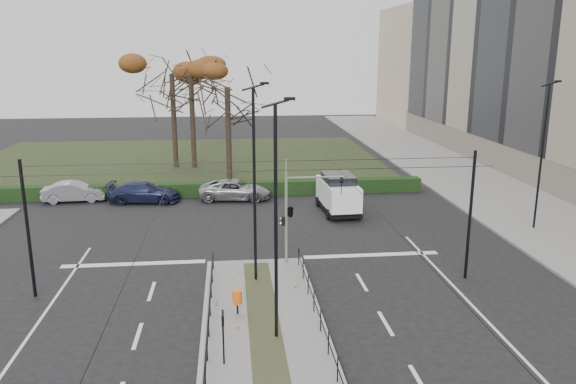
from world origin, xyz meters
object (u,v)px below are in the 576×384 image
object	(u,v)px
traffic_light	(292,210)
bare_tree_near	(227,94)
streetlamp_sidewalk	(542,155)
bare_tree_center	(191,83)
litter_bin	(237,297)
rust_tree	(172,74)
streetlamp_median_near	(276,221)
parked_car_second	(74,192)
white_van	(338,193)
streetlamp_median_far	(255,183)
parked_car_third	(144,192)
info_panel	(223,324)
parked_car_fourth	(235,190)

from	to	relation	value
traffic_light	bare_tree_near	distance (m)	19.03
streetlamp_sidewalk	bare_tree_center	world-z (taller)	bare_tree_center
streetlamp_sidewalk	bare_tree_near	distance (m)	22.96
litter_bin	rust_tree	size ratio (longest dim) A/B	0.09
traffic_light	litter_bin	world-z (taller)	traffic_light
litter_bin	streetlamp_median_near	xyz separation A→B (m)	(1.39, -1.98, 3.69)
parked_car_second	white_van	distance (m)	18.38
streetlamp_median_far	rust_tree	size ratio (longest dim) A/B	0.82
streetlamp_median_near	parked_car_third	size ratio (longest dim) A/B	1.76
info_panel	white_van	xyz separation A→B (m)	(7.31, 17.95, -0.29)
streetlamp_sidewalk	traffic_light	bearing A→B (deg)	-164.77
traffic_light	bare_tree_near	xyz separation A→B (m)	(-2.97, 18.33, 4.17)
parked_car_third	parked_car_fourth	size ratio (longest dim) A/B	0.97
streetlamp_sidewalk	parked_car_third	xyz separation A→B (m)	(-23.71, 8.78, -3.76)
rust_tree	bare_tree_center	bearing A→B (deg)	-10.32
traffic_light	parked_car_fourth	size ratio (longest dim) A/B	0.91
parked_car_second	parked_car_fourth	bearing A→B (deg)	-97.38
streetlamp_median_near	streetlamp_median_far	bearing A→B (deg)	95.21
traffic_light	rust_tree	distance (m)	26.27
parked_car_third	bare_tree_near	size ratio (longest dim) A/B	0.50
info_panel	streetlamp_median_near	distance (m)	3.87
litter_bin	white_van	size ratio (longest dim) A/B	0.20
parked_car_second	rust_tree	bearing A→B (deg)	-33.07
parked_car_third	parked_car_second	bearing A→B (deg)	87.76
bare_tree_center	litter_bin	bearing A→B (deg)	-83.56
traffic_light	parked_car_second	size ratio (longest dim) A/B	1.09
parked_car_second	litter_bin	bearing A→B (deg)	-153.98
traffic_light	parked_car_fourth	distance (m)	13.32
traffic_light	white_van	distance (m)	9.95
white_van	bare_tree_center	bearing A→B (deg)	123.62
litter_bin	bare_tree_near	xyz separation A→B (m)	(-0.21, 23.68, 6.16)
litter_bin	white_van	bearing A→B (deg)	64.64
litter_bin	bare_tree_center	size ratio (longest dim) A/B	0.09
traffic_light	info_panel	world-z (taller)	traffic_light
bare_tree_center	white_van	bearing A→B (deg)	-56.38
bare_tree_center	info_panel	bearing A→B (deg)	-85.15
litter_bin	bare_tree_center	distance (m)	30.47
litter_bin	streetlamp_median_near	size ratio (longest dim) A/B	0.11
parked_car_fourth	parked_car_third	bearing A→B (deg)	96.02
parked_car_third	info_panel	bearing A→B (deg)	-159.78
rust_tree	litter_bin	bearing A→B (deg)	-80.54
parked_car_second	traffic_light	bearing A→B (deg)	-138.71
streetlamp_median_near	parked_car_second	size ratio (longest dim) A/B	2.03
streetlamp_median_far	parked_car_second	distance (m)	19.94
litter_bin	parked_car_fourth	bearing A→B (deg)	89.46
litter_bin	parked_car_fourth	world-z (taller)	parked_car_fourth
streetlamp_sidewalk	parked_car_second	size ratio (longest dim) A/B	2.01
litter_bin	rust_tree	bearing A→B (deg)	99.46
parked_car_third	rust_tree	world-z (taller)	rust_tree
streetlamp_median_near	parked_car_third	world-z (taller)	streetlamp_median_near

